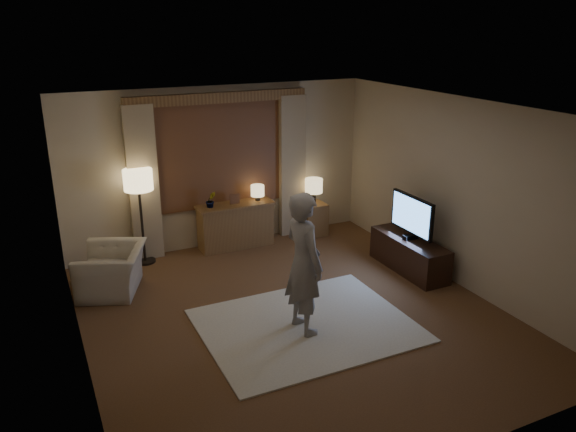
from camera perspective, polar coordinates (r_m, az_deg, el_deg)
room at (r=7.10m, az=-1.08°, el=1.16°), size 5.04×5.54×2.64m
rug at (r=7.00m, az=1.88°, el=-11.04°), size 2.50×2.00×0.02m
sideboard at (r=9.22m, az=-5.35°, el=-1.05°), size 1.20×0.40×0.70m
picture_frame at (r=9.08m, az=-5.44°, el=1.61°), size 0.16×0.02×0.20m
plant at (r=8.94m, az=-7.85°, el=1.58°), size 0.17×0.13×0.30m
table_lamp_sideboard at (r=9.19m, az=-3.11°, el=2.52°), size 0.22×0.22×0.30m
floor_lamp at (r=8.58m, az=-14.95°, el=3.06°), size 0.43×0.43×1.48m
armchair at (r=8.07m, az=-17.44°, el=-5.29°), size 1.12×1.19×0.62m
side_table at (r=9.75m, az=2.59°, el=-0.29°), size 0.40×0.40×0.56m
table_lamp_side at (r=9.57m, az=2.64°, el=3.03°), size 0.30×0.30×0.44m
tv_stand at (r=8.55m, az=12.20°, el=-3.83°), size 0.45×1.40×0.50m
tv at (r=8.33m, az=12.49°, el=0.04°), size 0.22×0.91×0.66m
person at (r=6.52m, az=1.61°, el=-4.81°), size 0.46×0.66×1.72m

